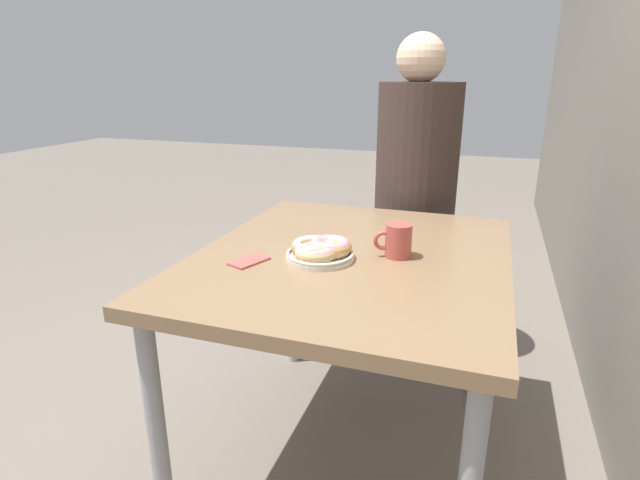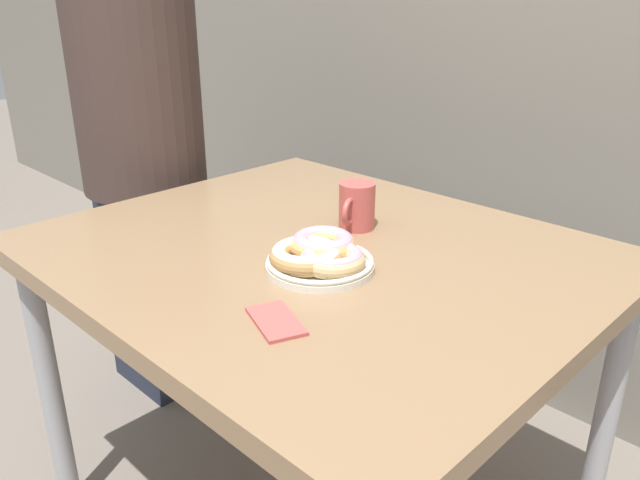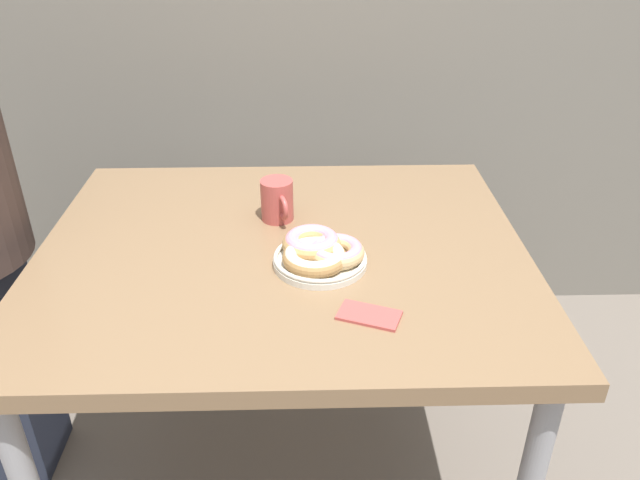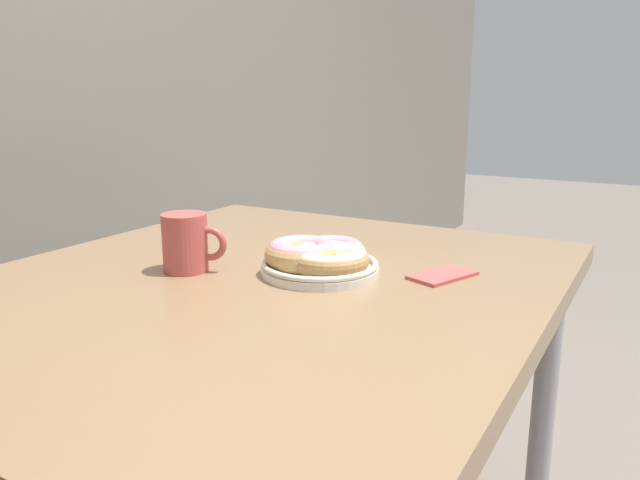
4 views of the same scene
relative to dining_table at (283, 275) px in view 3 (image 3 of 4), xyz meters
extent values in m
cube|color=#846647|center=(0.00, 0.00, 0.05)|extent=(1.09, 0.92, 0.04)
cylinder|color=#99999E|center=(-0.48, 0.40, -0.31)|extent=(0.05, 0.05, 0.70)
cylinder|color=#99999E|center=(0.48, 0.40, -0.31)|extent=(0.05, 0.05, 0.70)
cylinder|color=silver|center=(0.08, -0.08, 0.08)|extent=(0.20, 0.20, 0.01)
torus|color=silver|center=(0.08, -0.08, 0.09)|extent=(0.20, 0.20, 0.01)
torus|color=#D6B27A|center=(0.12, -0.08, 0.11)|extent=(0.16, 0.16, 0.04)
torus|color=pink|center=(0.12, -0.08, 0.11)|extent=(0.15, 0.15, 0.03)
torus|color=tan|center=(0.07, -0.05, 0.11)|extent=(0.14, 0.14, 0.04)
torus|color=pink|center=(0.07, -0.05, 0.12)|extent=(0.13, 0.13, 0.03)
torus|color=#B2844C|center=(0.07, -0.10, 0.11)|extent=(0.16, 0.16, 0.04)
torus|color=silver|center=(0.07, -0.10, 0.11)|extent=(0.15, 0.15, 0.03)
cylinder|color=#B74C47|center=(-0.01, 0.14, 0.13)|extent=(0.08, 0.08, 0.10)
cylinder|color=#382114|center=(-0.01, 0.14, 0.17)|extent=(0.06, 0.06, 0.00)
torus|color=#B74C47|center=(0.00, 0.09, 0.13)|extent=(0.03, 0.06, 0.06)
cube|color=#BC4C47|center=(0.17, -0.27, 0.08)|extent=(0.13, 0.10, 0.01)
camera|label=1|loc=(1.38, 0.37, 0.59)|focal=28.00mm
camera|label=2|loc=(0.82, -0.82, 0.56)|focal=35.00mm
camera|label=3|loc=(0.05, -1.21, 0.78)|focal=35.00mm
camera|label=4|loc=(-0.80, -0.58, 0.38)|focal=35.00mm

